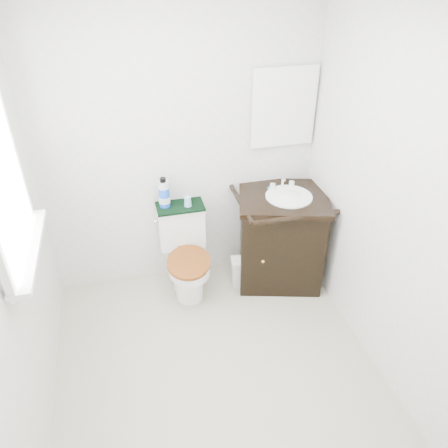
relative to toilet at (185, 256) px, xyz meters
name	(u,v)px	position (x,y,z in m)	size (l,w,h in m)	color
floor	(219,373)	(0.05, -0.97, -0.32)	(2.40, 2.40, 0.00)	#C1BA9B
wall_back	(181,147)	(0.05, 0.23, 0.88)	(2.40, 2.40, 0.00)	silver
wall_front	(304,430)	(0.05, -2.17, 0.88)	(2.40, 2.40, 0.00)	silver
wall_left	(1,261)	(-1.05, -0.97, 0.88)	(2.40, 2.40, 0.00)	silver
wall_right	(395,205)	(1.15, -0.97, 0.88)	(2.40, 2.40, 0.00)	silver
mirror	(284,107)	(0.87, 0.20, 1.13)	(0.50, 0.02, 0.60)	silver
toilet	(185,256)	(0.00, 0.00, 0.00)	(0.40, 0.63, 0.72)	white
vanity	(281,236)	(0.82, -0.07, 0.11)	(0.85, 0.78, 0.92)	black
trash_bin	(241,271)	(0.47, -0.09, -0.19)	(0.20, 0.17, 0.26)	white
towel	(180,206)	(0.00, 0.12, 0.41)	(0.38, 0.22, 0.02)	black
mouthwash_bottle	(164,193)	(-0.12, 0.14, 0.53)	(0.09, 0.09, 0.25)	blue
cup	(188,201)	(0.06, 0.10, 0.46)	(0.06, 0.06, 0.08)	#83B8D7
soap_bar	(271,187)	(0.76, 0.07, 0.51)	(0.07, 0.05, 0.02)	#19767A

